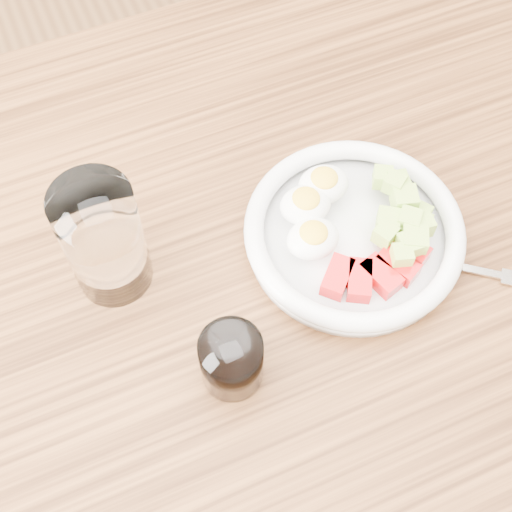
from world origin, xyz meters
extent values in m
plane|color=brown|center=(0.00, 0.00, 0.00)|extent=(4.00, 4.00, 0.00)
cube|color=brown|center=(0.65, 0.35, 0.36)|extent=(0.07, 0.07, 0.73)
cube|color=brown|center=(0.00, 0.00, 0.75)|extent=(1.50, 0.90, 0.04)
cylinder|color=white|center=(0.11, 0.00, 0.78)|extent=(0.24, 0.24, 0.01)
torus|color=white|center=(0.11, 0.00, 0.80)|extent=(0.25, 0.25, 0.02)
cube|color=red|center=(0.06, -0.05, 0.79)|extent=(0.05, 0.05, 0.02)
cube|color=red|center=(0.08, -0.06, 0.79)|extent=(0.04, 0.05, 0.02)
cube|color=red|center=(0.11, -0.06, 0.79)|extent=(0.04, 0.05, 0.02)
cube|color=red|center=(0.13, -0.06, 0.79)|extent=(0.04, 0.05, 0.02)
cube|color=red|center=(0.15, -0.05, 0.79)|extent=(0.04, 0.05, 0.02)
ellipsoid|color=white|center=(0.07, 0.05, 0.81)|extent=(0.06, 0.05, 0.03)
ellipsoid|color=yellow|center=(0.07, 0.05, 0.82)|extent=(0.03, 0.03, 0.01)
ellipsoid|color=white|center=(0.10, 0.06, 0.81)|extent=(0.06, 0.05, 0.03)
ellipsoid|color=yellow|center=(0.10, 0.06, 0.82)|extent=(0.03, 0.03, 0.01)
ellipsoid|color=white|center=(0.05, 0.00, 0.81)|extent=(0.06, 0.05, 0.03)
ellipsoid|color=yellow|center=(0.05, 0.00, 0.82)|extent=(0.03, 0.03, 0.01)
cube|color=#B0D050|center=(0.15, -0.05, 0.81)|extent=(0.03, 0.03, 0.03)
cube|color=#B0D050|center=(0.16, 0.04, 0.81)|extent=(0.03, 0.03, 0.02)
cube|color=#B0D050|center=(0.18, -0.01, 0.80)|extent=(0.03, 0.03, 0.02)
cube|color=#B0D050|center=(0.17, 0.03, 0.82)|extent=(0.03, 0.03, 0.02)
cube|color=#B0D050|center=(0.17, 0.00, 0.81)|extent=(0.03, 0.03, 0.03)
cube|color=#B0D050|center=(0.17, -0.03, 0.81)|extent=(0.03, 0.03, 0.02)
cube|color=#B0D050|center=(0.17, 0.03, 0.81)|extent=(0.03, 0.03, 0.02)
cube|color=#B0D050|center=(0.16, -0.03, 0.80)|extent=(0.03, 0.03, 0.03)
cube|color=#B0D050|center=(0.17, -0.03, 0.80)|extent=(0.03, 0.03, 0.02)
cube|color=#B0D050|center=(0.14, -0.01, 0.81)|extent=(0.03, 0.03, 0.02)
cube|color=#B0D050|center=(0.15, -0.05, 0.81)|extent=(0.04, 0.04, 0.03)
cube|color=#B0D050|center=(0.13, -0.03, 0.81)|extent=(0.03, 0.03, 0.02)
cube|color=#B0D050|center=(0.16, -0.02, 0.81)|extent=(0.03, 0.03, 0.02)
cube|color=#B0D050|center=(0.13, -0.06, 0.81)|extent=(0.03, 0.03, 0.02)
cube|color=black|center=(0.17, -0.06, 0.77)|extent=(0.07, 0.06, 0.01)
cube|color=silver|center=(0.22, -0.10, 0.77)|extent=(0.04, 0.04, 0.00)
cube|color=silver|center=(0.24, -0.11, 0.77)|extent=(0.02, 0.02, 0.00)
cylinder|color=white|center=(-0.16, 0.07, 0.84)|extent=(0.08, 0.08, 0.15)
cylinder|color=white|center=(-0.08, -0.09, 0.81)|extent=(0.06, 0.06, 0.07)
cylinder|color=black|center=(-0.08, -0.09, 0.80)|extent=(0.06, 0.06, 0.06)
camera|label=1|loc=(-0.16, -0.34, 1.47)|focal=50.00mm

